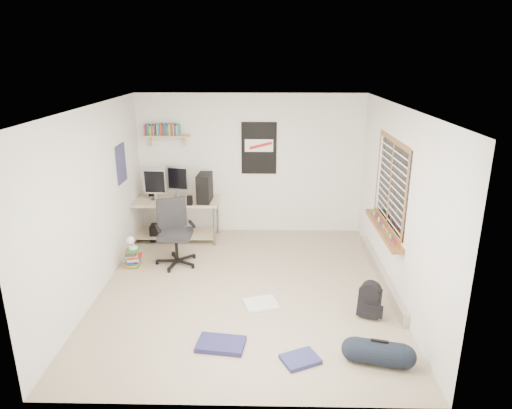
{
  "coord_description": "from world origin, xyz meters",
  "views": [
    {
      "loc": [
        0.27,
        -5.7,
        3.11
      ],
      "look_at": [
        0.14,
        0.26,
        1.15
      ],
      "focal_mm": 32.0,
      "sensor_mm": 36.0,
      "label": 1
    }
  ],
  "objects_px": {
    "duffel_bag": "(378,352)",
    "book_stack": "(133,258)",
    "desk": "(174,219)",
    "office_chair": "(176,234)",
    "backpack": "(369,302)"
  },
  "relations": [
    {
      "from": "office_chair",
      "to": "book_stack",
      "type": "height_order",
      "value": "office_chair"
    },
    {
      "from": "backpack",
      "to": "duffel_bag",
      "type": "height_order",
      "value": "duffel_bag"
    },
    {
      "from": "desk",
      "to": "backpack",
      "type": "relative_size",
      "value": 4.53
    },
    {
      "from": "duffel_bag",
      "to": "book_stack",
      "type": "bearing_deg",
      "value": 158.66
    },
    {
      "from": "book_stack",
      "to": "duffel_bag",
      "type": "bearing_deg",
      "value": -34.9
    },
    {
      "from": "backpack",
      "to": "duffel_bag",
      "type": "bearing_deg",
      "value": -71.95
    },
    {
      "from": "desk",
      "to": "book_stack",
      "type": "distance_m",
      "value": 1.25
    },
    {
      "from": "desk",
      "to": "backpack",
      "type": "distance_m",
      "value": 3.82
    },
    {
      "from": "duffel_bag",
      "to": "office_chair",
      "type": "bearing_deg",
      "value": 150.77
    },
    {
      "from": "desk",
      "to": "book_stack",
      "type": "xyz_separation_m",
      "value": [
        -0.41,
        -1.16,
        -0.21
      ]
    },
    {
      "from": "office_chair",
      "to": "backpack",
      "type": "relative_size",
      "value": 2.9
    },
    {
      "from": "office_chair",
      "to": "book_stack",
      "type": "bearing_deg",
      "value": 168.83
    },
    {
      "from": "backpack",
      "to": "duffel_bag",
      "type": "xyz_separation_m",
      "value": [
        -0.1,
        -0.92,
        -0.06
      ]
    },
    {
      "from": "backpack",
      "to": "book_stack",
      "type": "xyz_separation_m",
      "value": [
        -3.31,
        1.33,
        -0.05
      ]
    },
    {
      "from": "desk",
      "to": "office_chair",
      "type": "height_order",
      "value": "office_chair"
    }
  ]
}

